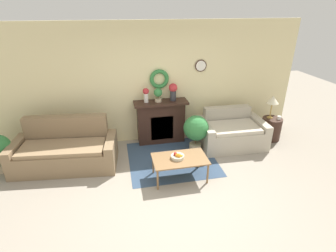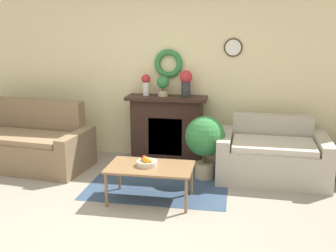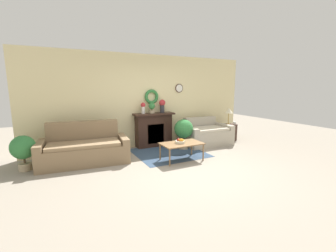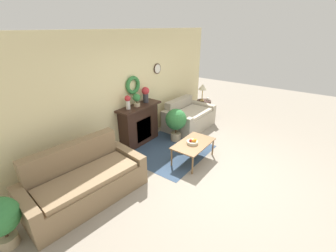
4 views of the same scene
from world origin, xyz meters
name	(u,v)px [view 3 (image 3 of 4)]	position (x,y,z in m)	size (l,w,h in m)	color
ground_plane	(190,170)	(0.00, 0.00, 0.00)	(16.00, 16.00, 0.00)	gray
floor_rug	(169,153)	(0.19, 1.37, 0.00)	(1.80, 1.69, 0.01)	#334760
wall_back	(147,101)	(0.00, 2.42, 1.35)	(6.80, 0.15, 2.70)	beige
fireplace	(154,129)	(0.11, 2.21, 0.51)	(1.21, 0.41, 1.00)	#331E16
couch_left	(84,149)	(-1.94, 1.58, 0.32)	(2.07, 1.10, 0.95)	#846B4C
loveseat_right	(206,134)	(1.66, 1.71, 0.30)	(1.48, 1.01, 0.80)	#B2A893
coffee_table	(182,145)	(0.19, 0.69, 0.39)	(1.00, 0.59, 0.43)	olive
fruit_bowl	(180,141)	(0.14, 0.69, 0.47)	(0.24, 0.24, 0.12)	beige
side_table_by_loveseat	(230,132)	(2.72, 1.78, 0.27)	(0.46, 0.46, 0.53)	#331E16
table_lamp	(229,111)	(2.66, 1.83, 0.98)	(0.28, 0.28, 0.55)	#B28E42
mug	(235,123)	(2.82, 1.70, 0.57)	(0.09, 0.09, 0.08)	silver
vase_on_mantel_left	(143,107)	(-0.21, 2.22, 1.19)	(0.14, 0.14, 0.32)	silver
vase_on_mantel_right	(162,105)	(0.40, 2.22, 1.23)	(0.19, 0.19, 0.39)	#2D2D33
potted_plant_on_mantel	(152,107)	(0.05, 2.20, 1.18)	(0.19, 0.19, 0.31)	tan
potted_plant_floor_by_couch	(23,149)	(-3.16, 1.62, 0.48)	(0.50, 0.50, 0.76)	tan
potted_plant_floor_by_loveseat	(184,130)	(0.75, 1.54, 0.55)	(0.54, 0.54, 0.86)	tan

